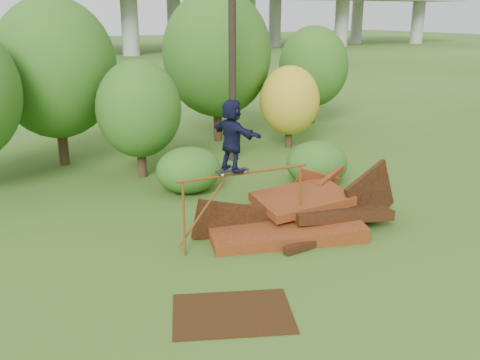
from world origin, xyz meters
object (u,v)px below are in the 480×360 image
flat_plate (232,313)px  utility_pole (232,28)px  skater (232,135)px  scrap_pile (298,216)px

flat_plate → utility_pole: bearing=59.3°
utility_pole → skater: bearing=-120.7°
skater → flat_plate: 4.14m
skater → utility_pole: bearing=-41.2°
scrap_pile → skater: (-2.06, -0.09, 2.44)m
scrap_pile → skater: bearing=-177.4°
scrap_pile → skater: skater is taller
scrap_pile → flat_plate: 4.56m
utility_pole → flat_plate: bearing=-120.7°
utility_pole → scrap_pile: bearing=-106.6°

